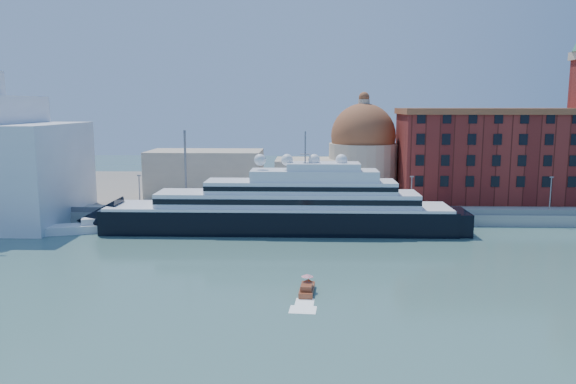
{
  "coord_description": "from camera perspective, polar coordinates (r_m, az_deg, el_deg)",
  "views": [
    {
      "loc": [
        7.03,
        -90.86,
        25.96
      ],
      "look_at": [
        3.44,
        18.0,
        9.08
      ],
      "focal_mm": 35.0,
      "sensor_mm": 36.0,
      "label": 1
    }
  ],
  "objects": [
    {
      "name": "warehouse",
      "position": [
        150.26,
        19.34,
        3.67
      ],
      "size": [
        43.0,
        19.0,
        23.25
      ],
      "color": "maroon",
      "rests_on": "land"
    },
    {
      "name": "lamp_posts",
      "position": [
        125.73,
        -7.14,
        1.37
      ],
      "size": [
        120.8,
        2.4,
        18.0
      ],
      "color": "slate",
      "rests_on": "quay"
    },
    {
      "name": "ground",
      "position": [
        94.76,
        -2.46,
        -7.1
      ],
      "size": [
        400.0,
        400.0,
        0.0
      ],
      "primitive_type": "plane",
      "color": "#335850",
      "rests_on": "ground"
    },
    {
      "name": "church",
      "position": [
        149.34,
        1.63,
        3.02
      ],
      "size": [
        66.0,
        18.0,
        25.5
      ],
      "color": "beige",
      "rests_on": "land"
    },
    {
      "name": "water_taxi",
      "position": [
        79.38,
        1.93,
        -9.79
      ],
      "size": [
        2.35,
        5.85,
        2.72
      ],
      "rotation": [
        0.0,
        0.0,
        -0.08
      ],
      "color": "maroon",
      "rests_on": "ground"
    },
    {
      "name": "superyacht",
      "position": [
        116.19,
        -2.09,
        -2.0
      ],
      "size": [
        81.16,
        11.25,
        24.25
      ],
      "color": "black",
      "rests_on": "ground"
    },
    {
      "name": "service_barge",
      "position": [
        123.57,
        -20.07,
        -3.44
      ],
      "size": [
        14.54,
        8.81,
        3.1
      ],
      "rotation": [
        0.0,
        0.0,
        0.33
      ],
      "color": "white",
      "rests_on": "ground"
    },
    {
      "name": "land",
      "position": [
        167.87,
        -0.53,
        0.26
      ],
      "size": [
        260.0,
        72.0,
        2.0
      ],
      "primitive_type": "cube",
      "color": "slate",
      "rests_on": "ground"
    },
    {
      "name": "quay_fence",
      "position": [
        122.71,
        -1.43,
        -1.93
      ],
      "size": [
        180.0,
        0.1,
        1.2
      ],
      "primitive_type": "cube",
      "color": "slate",
      "rests_on": "quay"
    },
    {
      "name": "quay",
      "position": [
        127.47,
        -1.31,
        -2.37
      ],
      "size": [
        180.0,
        10.0,
        2.5
      ],
      "primitive_type": "cube",
      "color": "gray",
      "rests_on": "ground"
    }
  ]
}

